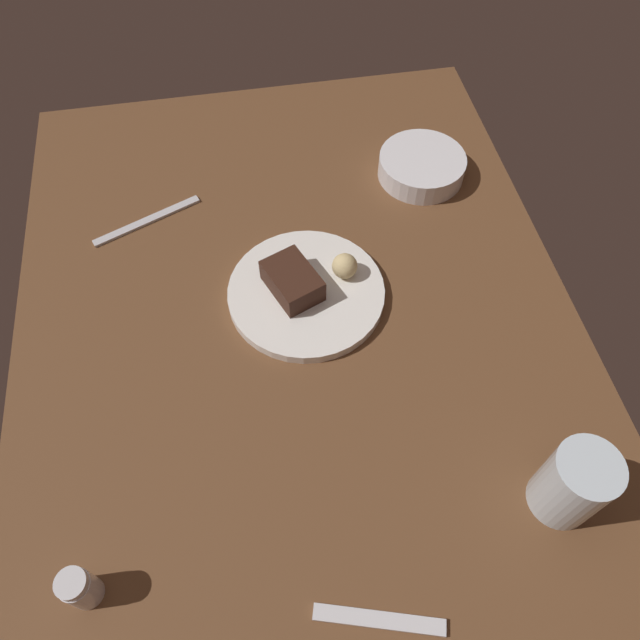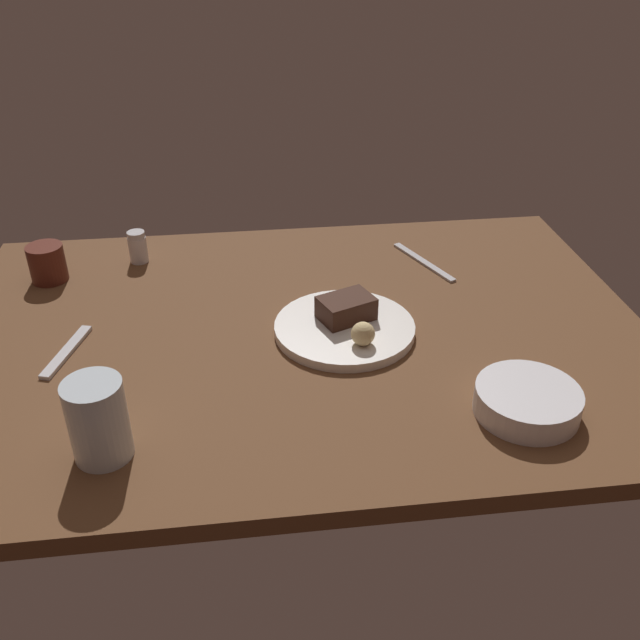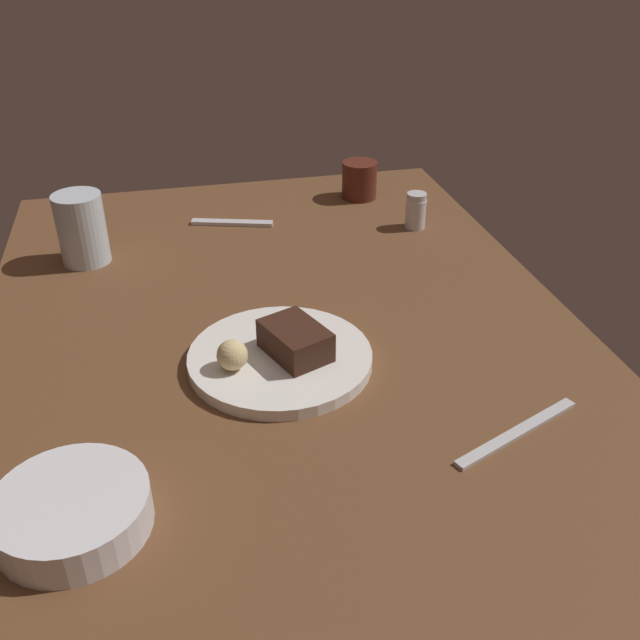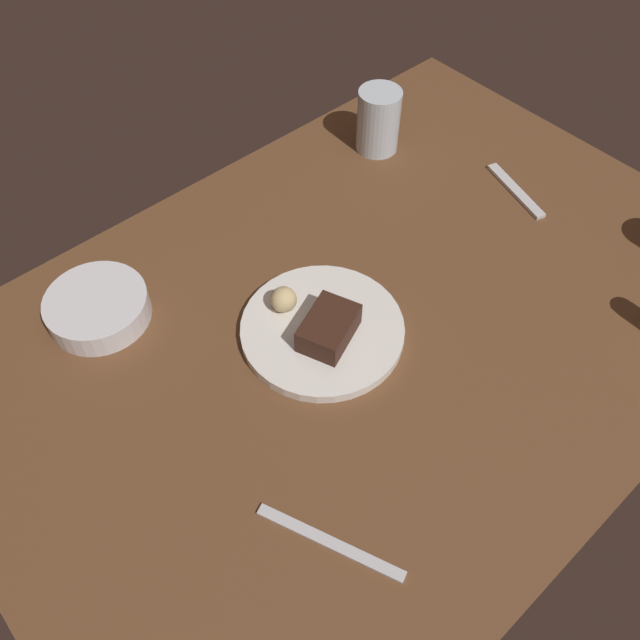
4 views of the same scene
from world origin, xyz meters
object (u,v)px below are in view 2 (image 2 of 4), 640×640
at_px(water_glass, 98,420).
at_px(dessert_spoon, 67,351).
at_px(side_bowl, 527,401).
at_px(butter_knife, 424,262).
at_px(salt_shaker, 138,247).
at_px(bread_roll, 363,334).
at_px(dessert_plate, 344,328).
at_px(coffee_cup, 47,263).
at_px(chocolate_cake_slice, 346,307).

bearing_deg(water_glass, dessert_spoon, -69.46).
xyz_separation_m(side_bowl, butter_knife, (0.03, -0.48, -0.02)).
bearing_deg(butter_knife, water_glass, -71.56).
relative_size(salt_shaker, dessert_spoon, 0.44).
relative_size(bread_roll, side_bowl, 0.26).
relative_size(dessert_plate, coffee_cup, 3.32).
distance_m(chocolate_cake_slice, bread_roll, 0.09).
xyz_separation_m(coffee_cup, butter_knife, (-0.74, 0.02, -0.03)).
height_order(salt_shaker, side_bowl, salt_shaker).
bearing_deg(salt_shaker, dessert_plate, 139.64).
bearing_deg(side_bowl, coffee_cup, -33.27).
height_order(bread_roll, coffee_cup, coffee_cup).
bearing_deg(dessert_plate, bread_roll, 107.38).
relative_size(coffee_cup, butter_knife, 0.38).
relative_size(water_glass, dessert_spoon, 0.78).
bearing_deg(water_glass, side_bowl, -178.56).
height_order(water_glass, dessert_spoon, water_glass).
bearing_deg(butter_knife, salt_shaker, -120.79).
xyz_separation_m(water_glass, coffee_cup, (0.17, -0.52, -0.02)).
relative_size(water_glass, butter_knife, 0.61).
relative_size(bread_roll, butter_knife, 0.21).
height_order(bread_roll, water_glass, water_glass).
xyz_separation_m(dessert_plate, chocolate_cake_slice, (-0.01, -0.02, 0.03)).
xyz_separation_m(dessert_plate, dessert_spoon, (0.46, 0.01, -0.00)).
bearing_deg(dessert_plate, butter_knife, -129.97).
distance_m(dessert_plate, water_glass, 0.45).
xyz_separation_m(water_glass, dessert_spoon, (0.09, -0.25, -0.05)).
bearing_deg(butter_knife, side_bowl, -19.56).
xyz_separation_m(bread_roll, salt_shaker, (0.39, -0.38, -0.00)).
xyz_separation_m(chocolate_cake_slice, salt_shaker, (0.38, -0.29, -0.00)).
xyz_separation_m(water_glass, butter_knife, (-0.57, -0.50, -0.06)).
bearing_deg(water_glass, chocolate_cake_slice, -142.72).
bearing_deg(dessert_plate, chocolate_cake_slice, -103.09).
xyz_separation_m(bread_roll, butter_knife, (-0.18, -0.30, -0.03)).
bearing_deg(dessert_spoon, dessert_plate, -72.45).
bearing_deg(dessert_plate, salt_shaker, -40.36).
relative_size(water_glass, coffee_cup, 1.61).
distance_m(salt_shaker, butter_knife, 0.58).
bearing_deg(chocolate_cake_slice, salt_shaker, -37.82).
bearing_deg(bread_roll, salt_shaker, -44.07).
relative_size(salt_shaker, water_glass, 0.56).
relative_size(side_bowl, dessert_spoon, 1.01).
distance_m(bread_roll, water_glass, 0.43).
relative_size(dessert_plate, salt_shaker, 3.68).
xyz_separation_m(chocolate_cake_slice, side_bowl, (-0.22, 0.27, -0.02)).
xyz_separation_m(dessert_plate, coffee_cup, (0.54, -0.26, 0.03)).
xyz_separation_m(chocolate_cake_slice, bread_roll, (-0.01, 0.09, -0.00)).
bearing_deg(bread_roll, side_bowl, 138.95).
relative_size(dessert_plate, chocolate_cake_slice, 2.67).
xyz_separation_m(salt_shaker, side_bowl, (-0.60, 0.56, -0.01)).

